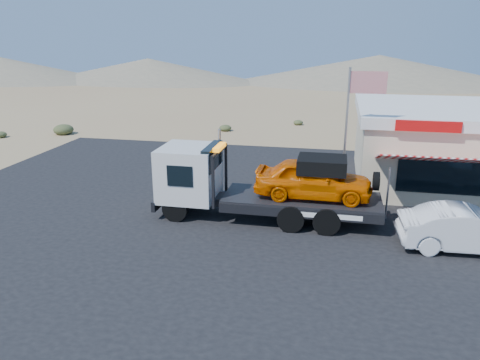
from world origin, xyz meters
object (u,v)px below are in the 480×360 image
at_px(jerky_store, 462,146).
at_px(flagpole, 352,122).
at_px(white_sedan, 468,229).
at_px(tow_truck, 261,181).

bearing_deg(jerky_store, flagpole, -141.21).
xyz_separation_m(jerky_store, flagpole, (-5.57, -4.47, 1.77)).
distance_m(white_sedan, flagpole, 6.21).
xyz_separation_m(tow_truck, flagpole, (3.49, 2.11, 2.15)).
relative_size(white_sedan, jerky_store, 0.45).
bearing_deg(jerky_store, white_sedan, -100.35).
distance_m(jerky_store, flagpole, 7.36).
bearing_deg(flagpole, white_sedan, -41.28).
height_order(tow_truck, white_sedan, tow_truck).
height_order(tow_truck, flagpole, flagpole).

